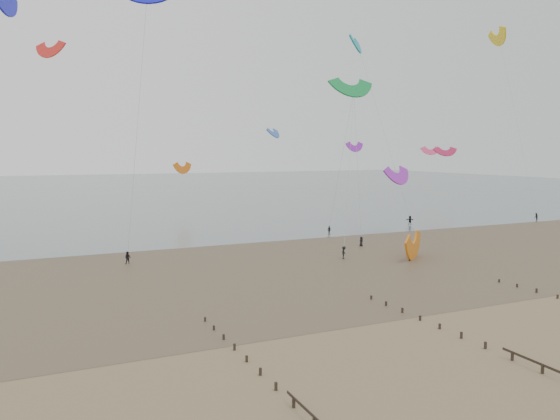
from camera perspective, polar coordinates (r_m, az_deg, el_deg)
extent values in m
plane|color=brown|center=(47.06, 13.76, -13.15)|extent=(500.00, 500.00, 0.00)
plane|color=#475654|center=(236.84, -17.75, 2.12)|extent=(500.00, 500.00, 0.00)
plane|color=#473A28|center=(76.60, -2.73, -5.46)|extent=(500.00, 500.00, 0.00)
ellipsoid|color=slate|center=(59.56, -14.38, -9.04)|extent=(23.60, 14.36, 0.01)
ellipsoid|color=slate|center=(84.30, 4.12, -4.41)|extent=(33.64, 18.32, 0.01)
ellipsoid|color=slate|center=(98.61, 23.58, -3.37)|extent=(19.65, 13.67, 0.01)
cube|color=black|center=(34.91, 1.44, -19.54)|extent=(0.16, 0.16, 0.65)
cube|color=black|center=(37.08, -0.43, -17.96)|extent=(0.16, 0.16, 0.62)
cube|color=black|center=(39.31, -2.06, -16.55)|extent=(0.16, 0.16, 0.59)
cube|color=black|center=(41.58, -3.50, -15.28)|extent=(0.16, 0.16, 0.57)
cube|color=black|center=(43.89, -4.77, -14.13)|extent=(0.16, 0.16, 0.54)
cube|color=black|center=(46.24, -5.91, -13.09)|extent=(0.16, 0.16, 0.51)
cube|color=black|center=(48.62, -6.92, -12.15)|extent=(0.16, 0.16, 0.48)
cube|color=black|center=(51.02, -7.84, -11.29)|extent=(0.16, 0.16, 0.45)
cube|color=black|center=(43.57, 25.74, -14.79)|extent=(0.16, 0.16, 0.68)
cube|color=black|center=(45.17, 23.10, -13.94)|extent=(0.16, 0.16, 0.65)
cube|color=black|center=(46.87, 20.67, -13.12)|extent=(0.16, 0.16, 0.62)
cube|color=black|center=(48.65, 18.42, -12.34)|extent=(0.16, 0.16, 0.59)
cube|color=black|center=(50.50, 16.35, -11.60)|extent=(0.16, 0.16, 0.57)
cube|color=black|center=(52.42, 14.44, -10.90)|extent=(0.16, 0.16, 0.54)
cube|color=black|center=(54.40, 12.67, -10.24)|extent=(0.16, 0.16, 0.51)
cube|color=black|center=(56.44, 11.03, -9.62)|extent=(0.16, 0.16, 0.48)
cube|color=black|center=(58.52, 9.52, -9.04)|extent=(0.16, 0.16, 0.45)
cube|color=black|center=(64.94, 27.02, -8.07)|extent=(0.16, 0.16, 0.54)
cube|color=black|center=(66.55, 25.23, -7.66)|extent=(0.16, 0.16, 0.51)
cube|color=black|center=(68.22, 23.53, -7.27)|extent=(0.16, 0.16, 0.48)
cube|color=black|center=(69.96, 21.92, -6.89)|extent=(0.16, 0.16, 0.45)
imported|color=black|center=(77.96, -15.61, -4.84)|extent=(1.04, 0.93, 1.75)
imported|color=black|center=(133.22, 25.19, -0.69)|extent=(1.15, 1.13, 1.87)
imported|color=black|center=(102.07, 5.17, -2.11)|extent=(0.62, 1.04, 1.65)
imported|color=black|center=(79.24, 6.69, -4.44)|extent=(1.33, 1.31, 1.84)
imported|color=black|center=(118.49, 13.42, -1.05)|extent=(1.83, 1.16, 1.89)
imported|color=black|center=(90.24, 8.49, -3.26)|extent=(0.59, 0.82, 1.58)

